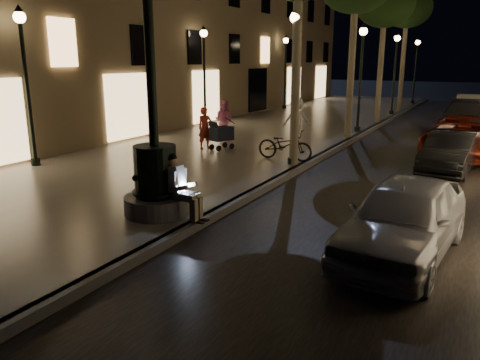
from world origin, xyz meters
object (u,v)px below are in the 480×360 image
Objects in this scene: seated_man_laptop at (179,185)px; lamp_curb_b at (361,64)px; lamp_left_b at (204,64)px; bicycle at (285,145)px; lamp_left_c at (285,62)px; car_third at (462,136)px; lamp_curb_d at (416,62)px; tree_far at (407,9)px; car_fifth at (470,108)px; tree_third at (385,5)px; car_second at (451,152)px; lamp_left_a at (25,67)px; pedestrian_red at (205,128)px; car_front at (404,218)px; stroller at (221,134)px; pedestrian_white at (297,119)px; car_rear at (464,118)px; lamp_curb_c at (395,63)px; fountain_lamppost at (155,168)px; lamp_curb_a at (295,67)px.

lamp_curb_b reaches higher than seated_man_laptop.
lamp_curb_b is 1.00× the size of lamp_left_b.
bicycle is (-0.37, 6.47, -0.22)m from seated_man_laptop.
lamp_left_c is 0.93× the size of car_third.
tree_far is at bearing -89.24° from lamp_curb_d.
car_fifth is at bearing 63.17° from lamp_curb_b.
car_second is (4.46, -9.80, -5.51)m from tree_third.
lamp_curb_b is 13.94m from lamp_left_a.
tree_third is 1.50× the size of lamp_left_a.
lamp_curb_d is at bearing 90.76° from tree_far.
lamp_curb_b is 8.38m from pedestrian_red.
seated_man_laptop is 4.45m from car_front.
tree_far is 6.36× the size of stroller.
pedestrian_white is (-6.20, -0.67, 0.34)m from car_third.
car_front is (4.39, 0.69, -0.21)m from seated_man_laptop.
lamp_left_a is at bearing 176.70° from pedestrian_red.
pedestrian_white is (-1.69, -13.59, -5.37)m from tree_far.
pedestrian_red is 4.16m from pedestrian_white.
car_front is at bearing -97.25° from pedestrian_red.
lamp_left_c is (-7.10, 4.00, -2.90)m from tree_third.
lamp_curb_b is at bearing -147.35° from car_rear.
lamp_left_b reaches higher than pedestrian_red.
tree_third is 4.94m from lamp_curb_c.
car_rear is at bearing -23.66° from bicycle.
lamp_left_b is (-6.40, 12.00, 2.02)m from fountain_lamppost.
lamp_curb_a reaches higher than seated_man_laptop.
fountain_lamppost is 1.25× the size of car_front.
car_second is 2.89m from car_third.
pedestrian_white is (5.49, -1.59, -2.17)m from lamp_left_b.
seated_man_laptop is 7.73m from stroller.
bicycle is (-0.45, 0.47, -2.53)m from lamp_curb_a.
lamp_curb_c is 15.74m from bicycle.
lamp_curb_b is 8.04m from stroller.
stroller is at bearing 78.70° from bicycle.
lamp_curb_b is at bearing -119.90° from car_fifth.
lamp_curb_c and lamp_left_a have the same top height.
car_third is at bearing 93.69° from car_front.
lamp_left_a is 1.00× the size of lamp_left_c.
car_second is (7.70, 1.14, -0.17)m from stroller.
lamp_curb_d is at bearing 89.83° from seated_man_laptop.
car_rear is (5.00, 17.03, -0.45)m from fountain_lamppost.
stroller is (-3.24, -14.94, -2.45)m from lamp_curb_c.
lamp_curb_c is 1.00× the size of lamp_left_c.
stroller is at bearing -106.49° from tree_third.
car_fifth is (7.54, 15.44, -0.05)m from stroller.
lamp_left_c is at bearing 42.21° from pedestrian_red.
tree_far reaches higher than pedestrian_red.
fountain_lamppost is 1.08× the size of lamp_left_b.
lamp_left_b is 12.44m from car_second.
lamp_curb_b is at bearing 89.64° from seated_man_laptop.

